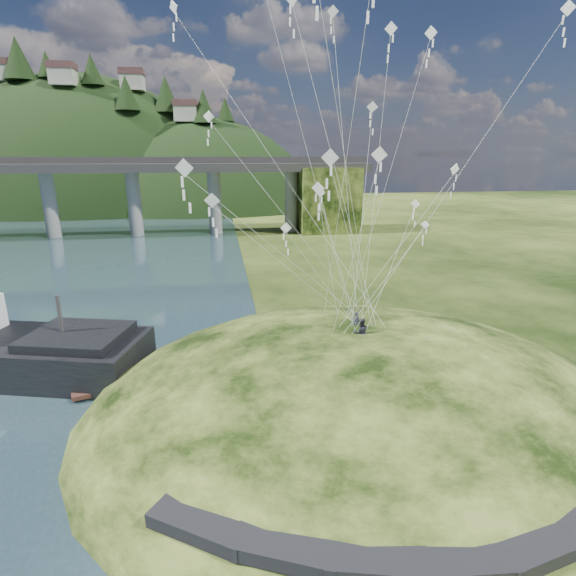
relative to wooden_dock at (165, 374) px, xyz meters
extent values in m
plane|color=black|center=(4.61, -7.85, -0.39)|extent=(320.00, 320.00, 0.00)
ellipsoid|color=black|center=(12.61, -5.85, -1.89)|extent=(36.00, 32.00, 13.00)
cube|color=black|center=(3.11, -15.85, 1.64)|extent=(4.32, 3.62, 0.71)
cube|color=black|center=(6.11, -17.50, 1.70)|extent=(4.10, 2.97, 0.61)
cube|color=black|center=(9.11, -18.50, 1.70)|extent=(3.85, 2.37, 0.62)
cube|color=black|center=(12.11, -18.95, 1.65)|extent=(3.62, 1.83, 0.66)
cube|color=black|center=(15.11, -18.75, 1.66)|extent=(3.82, 2.27, 0.68)
cylinder|color=gray|center=(-27.39, 62.15, 6.11)|extent=(2.60, 2.60, 13.00)
cylinder|color=gray|center=(-11.89, 62.15, 6.11)|extent=(2.60, 2.60, 13.00)
cylinder|color=gray|center=(3.61, 62.15, 6.11)|extent=(2.60, 2.60, 13.00)
cylinder|color=gray|center=(19.11, 62.15, 6.11)|extent=(2.60, 2.60, 13.00)
cube|color=black|center=(26.61, 62.15, 6.11)|extent=(12.00, 11.00, 13.00)
ellipsoid|color=black|center=(-35.39, 118.15, -6.39)|extent=(96.00, 68.00, 88.00)
ellipsoid|color=black|center=(-0.39, 110.15, -10.39)|extent=(76.00, 56.00, 72.00)
cone|color=black|center=(-45.26, 106.78, 38.85)|extent=(8.01, 8.01, 10.54)
cone|color=black|center=(-38.26, 106.22, 37.50)|extent=(4.97, 4.97, 6.54)
cone|color=black|center=(-26.79, 104.20, 36.29)|extent=(5.83, 5.83, 7.67)
cone|color=black|center=(-17.83, 99.24, 30.20)|extent=(6.47, 6.47, 8.51)
cone|color=black|center=(-8.61, 106.14, 30.85)|extent=(7.13, 7.13, 9.38)
cone|color=black|center=(1.49, 101.19, 27.48)|extent=(6.56, 6.56, 8.63)
cone|color=black|center=(7.38, 106.78, 27.30)|extent=(4.88, 4.88, 6.42)
cube|color=beige|center=(-50.39, 110.15, 35.61)|extent=(6.00, 5.00, 4.00)
cube|color=#543230|center=(-50.39, 110.15, 38.31)|extent=(6.40, 5.40, 1.60)
cube|color=beige|center=(-33.39, 102.15, 33.90)|extent=(6.00, 5.00, 4.00)
cube|color=#543230|center=(-33.39, 102.15, 36.60)|extent=(6.40, 5.40, 1.60)
cube|color=beige|center=(-17.39, 108.15, 33.80)|extent=(6.00, 5.00, 4.00)
cube|color=#543230|center=(-17.39, 108.15, 36.50)|extent=(6.40, 5.40, 1.60)
cube|color=beige|center=(-3.39, 102.15, 25.50)|extent=(6.00, 5.00, 4.00)
cube|color=#543230|center=(-3.39, 102.15, 28.20)|extent=(6.40, 5.40, 1.60)
cube|color=black|center=(-6.03, 1.41, 2.74)|extent=(7.65, 6.89, 0.65)
cylinder|color=#2D2B2B|center=(-7.07, 1.69, 4.15)|extent=(0.26, 0.26, 3.24)
cube|color=#371C16|center=(0.00, 0.00, 0.01)|extent=(12.28, 5.40, 0.31)
cylinder|color=#371C16|center=(-5.03, -1.52, -0.21)|extent=(0.26, 0.26, 0.88)
cylinder|color=#371C16|center=(-2.51, -0.76, -0.21)|extent=(0.26, 0.26, 0.88)
cylinder|color=#371C16|center=(0.00, 0.00, -0.21)|extent=(0.26, 0.26, 0.88)
cylinder|color=#371C16|center=(2.51, 0.76, -0.21)|extent=(0.26, 0.26, 0.88)
cylinder|color=#371C16|center=(5.03, 1.52, -0.21)|extent=(0.26, 0.26, 0.88)
imported|color=#272B35|center=(12.77, -3.76, 5.39)|extent=(0.64, 0.46, 1.66)
imported|color=#272B35|center=(12.61, -5.38, 5.56)|extent=(0.98, 0.80, 1.89)
cube|color=white|center=(16.14, -4.13, 21.46)|extent=(0.51, 0.56, 0.69)
cube|color=white|center=(16.14, -4.13, 20.95)|extent=(0.09, 0.06, 0.42)
cube|color=white|center=(16.14, -4.13, 20.44)|extent=(0.09, 0.06, 0.42)
cube|color=white|center=(16.14, -4.13, 19.94)|extent=(0.09, 0.06, 0.42)
cube|color=white|center=(2.95, -10.46, 14.59)|extent=(0.76, 0.25, 0.77)
cube|color=white|center=(2.95, -10.46, 14.03)|extent=(0.10, 0.02, 0.45)
cube|color=white|center=(2.95, -10.46, 13.48)|extent=(0.10, 0.02, 0.45)
cube|color=white|center=(2.95, -10.46, 12.93)|extent=(0.10, 0.02, 0.45)
cube|color=white|center=(19.57, 1.63, 10.06)|extent=(0.44, 0.54, 0.65)
cube|color=white|center=(19.57, 1.63, 9.58)|extent=(0.08, 0.06, 0.39)
cube|color=white|center=(19.57, 1.63, 9.11)|extent=(0.08, 0.06, 0.39)
cube|color=white|center=(19.57, 1.63, 8.64)|extent=(0.08, 0.06, 0.39)
cube|color=white|center=(1.97, 3.71, 24.25)|extent=(0.54, 0.70, 0.82)
cube|color=white|center=(1.97, 3.71, 23.66)|extent=(0.10, 0.08, 0.49)
cube|color=white|center=(1.97, 3.71, 23.06)|extent=(0.10, 0.08, 0.49)
cube|color=white|center=(1.97, 3.71, 22.46)|extent=(0.10, 0.08, 0.49)
cube|color=white|center=(9.61, -5.93, 13.38)|extent=(0.63, 0.41, 0.69)
cube|color=white|center=(9.61, -5.93, 12.87)|extent=(0.09, 0.04, 0.42)
cube|color=white|center=(9.61, -5.93, 12.36)|extent=(0.09, 0.04, 0.42)
cube|color=white|center=(9.61, -5.93, 11.85)|extent=(0.09, 0.04, 0.42)
cube|color=white|center=(10.25, -11.66, 20.56)|extent=(0.10, 0.02, 0.44)
cube|color=white|center=(10.25, -11.66, 20.02)|extent=(0.10, 0.02, 0.44)
cube|color=white|center=(7.62, -13.73, 19.56)|extent=(0.10, 0.03, 0.44)
cube|color=white|center=(20.52, -0.17, 14.13)|extent=(0.78, 0.30, 0.80)
cube|color=white|center=(20.52, -0.17, 13.55)|extent=(0.10, 0.07, 0.47)
cube|color=white|center=(20.52, -0.17, 12.98)|extent=(0.10, 0.07, 0.47)
cube|color=white|center=(20.52, -0.17, 12.40)|extent=(0.10, 0.07, 0.47)
cube|color=white|center=(14.01, -1.25, 17.94)|extent=(0.67, 0.21, 0.68)
cube|color=white|center=(14.01, -1.25, 17.45)|extent=(0.09, 0.02, 0.40)
cube|color=white|center=(14.01, -1.25, 16.97)|extent=(0.09, 0.02, 0.40)
cube|color=white|center=(14.01, -1.25, 16.48)|extent=(0.09, 0.02, 0.40)
cube|color=white|center=(9.73, -7.97, 14.97)|extent=(0.84, 0.30, 0.85)
cube|color=white|center=(9.73, -7.97, 14.35)|extent=(0.11, 0.03, 0.50)
cube|color=white|center=(9.73, -7.97, 13.74)|extent=(0.11, 0.03, 0.50)
cube|color=white|center=(9.73, -7.97, 13.13)|extent=(0.11, 0.03, 0.50)
cube|color=white|center=(19.76, 4.04, 11.35)|extent=(0.51, 0.62, 0.74)
cube|color=white|center=(19.76, 4.04, 10.81)|extent=(0.09, 0.07, 0.44)
cube|color=white|center=(19.76, 4.04, 10.27)|extent=(0.09, 0.07, 0.44)
cube|color=white|center=(19.76, 4.04, 9.73)|extent=(0.09, 0.07, 0.44)
cube|color=white|center=(3.94, -0.41, 17.33)|extent=(0.65, 0.31, 0.70)
cube|color=white|center=(3.94, -0.41, 16.83)|extent=(0.09, 0.06, 0.40)
cube|color=white|center=(3.94, -0.41, 16.34)|extent=(0.09, 0.06, 0.40)
cube|color=white|center=(3.94, -0.41, 15.84)|extent=(0.09, 0.06, 0.40)
cube|color=white|center=(8.32, -2.91, 10.78)|extent=(0.70, 0.18, 0.70)
cube|color=white|center=(8.32, -2.91, 10.28)|extent=(0.09, 0.05, 0.41)
cube|color=white|center=(8.32, -2.91, 9.78)|extent=(0.09, 0.05, 0.41)
cube|color=white|center=(8.32, -2.91, 9.27)|extent=(0.09, 0.05, 0.41)
cube|color=white|center=(21.77, -7.26, 22.04)|extent=(0.43, 0.62, 0.70)
cube|color=white|center=(21.77, -7.26, 21.53)|extent=(0.08, 0.07, 0.42)
cube|color=white|center=(21.77, -7.26, 21.02)|extent=(0.08, 0.07, 0.42)
cube|color=white|center=(21.77, -7.26, 20.51)|extent=(0.08, 0.07, 0.42)
cube|color=white|center=(3.99, -8.32, 13.03)|extent=(0.74, 0.26, 0.71)
cube|color=white|center=(3.99, -8.32, 12.51)|extent=(0.10, 0.04, 0.43)
cube|color=white|center=(3.99, -8.32, 11.99)|extent=(0.10, 0.04, 0.43)
cube|color=white|center=(3.99, -8.32, 11.47)|extent=(0.10, 0.04, 0.43)
cube|color=white|center=(11.45, -10.10, 15.10)|extent=(0.74, 0.17, 0.74)
cube|color=white|center=(11.45, -10.10, 14.58)|extent=(0.10, 0.02, 0.43)
cube|color=white|center=(11.45, -10.10, 14.05)|extent=(0.10, 0.02, 0.43)
cube|color=white|center=(11.45, -10.10, 13.53)|extent=(0.10, 0.02, 0.43)
cube|color=white|center=(14.44, -2.56, 21.98)|extent=(0.63, 0.44, 0.73)
cube|color=white|center=(14.44, -2.56, 21.46)|extent=(0.09, 0.05, 0.43)
cube|color=white|center=(14.44, -2.56, 20.95)|extent=(0.09, 0.05, 0.43)
cube|color=white|center=(14.44, -2.56, 20.43)|extent=(0.09, 0.05, 0.43)
cube|color=white|center=(8.59, -3.40, 22.45)|extent=(0.10, 0.04, 0.45)
cube|color=white|center=(8.59, -3.40, 21.91)|extent=(0.10, 0.04, 0.45)
cube|color=white|center=(8.59, -3.40, 21.36)|extent=(0.10, 0.04, 0.45)
cube|color=white|center=(12.19, 2.25, 24.03)|extent=(0.74, 0.26, 0.74)
cube|color=white|center=(12.19, 2.25, 23.49)|extent=(0.10, 0.02, 0.44)
cube|color=white|center=(12.19, 2.25, 22.96)|extent=(0.10, 0.02, 0.44)
cube|color=white|center=(12.19, 2.25, 22.42)|extent=(0.10, 0.02, 0.44)
cube|color=white|center=(11.48, 1.76, 12.53)|extent=(0.64, 0.47, 0.73)
cube|color=white|center=(11.48, 1.76, 12.00)|extent=(0.10, 0.05, 0.44)
cube|color=white|center=(11.48, 1.76, 11.46)|extent=(0.10, 0.05, 0.44)
cube|color=white|center=(11.48, 1.76, 10.92)|extent=(0.10, 0.05, 0.44)
camera|label=1|loc=(4.27, -30.01, 15.13)|focal=28.00mm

